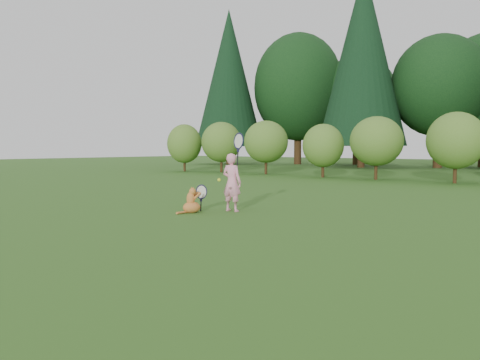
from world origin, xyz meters
The scene contains 6 objects.
ground centered at (0.00, 0.00, 0.00)m, with size 100.00×100.00×0.00m, color #335718.
shrub_row centered at (0.00, 13.00, 1.40)m, with size 28.00×3.00×2.80m, color #547624, non-canonical shape.
woodland_backdrop centered at (0.00, 23.00, 7.50)m, with size 48.00×10.00×15.00m, color black, non-canonical shape.
child centered at (-0.05, 0.83, 0.66)m, with size 0.71×0.40×1.90m.
cat centered at (-0.60, 0.15, 0.28)m, with size 0.53×0.75×0.76m.
tennis_ball centered at (0.32, -0.01, 0.75)m, with size 0.07×0.07×0.07m.
Camera 1 is at (6.41, -6.98, 1.40)m, focal length 35.00 mm.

